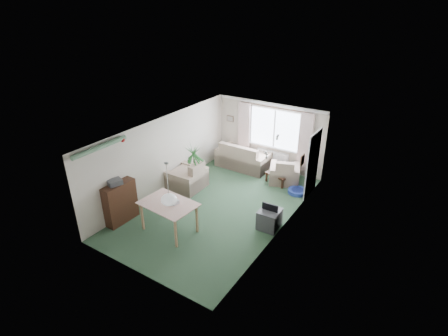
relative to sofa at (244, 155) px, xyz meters
The scene contains 25 objects.
ground 2.88m from the sofa, 75.29° to the right, with size 6.50×6.50×0.00m, color #2A462F.
window 1.46m from the sofa, 27.51° to the left, with size 1.80×0.03×1.30m, color white.
curtain_rod 2.06m from the sofa, 23.46° to the left, with size 2.60×0.03×0.03m, color black.
curtain_left 0.91m from the sofa, 120.98° to the left, with size 0.45×0.08×2.00m, color beige.
curtain_right 2.25m from the sofa, 10.39° to the left, with size 0.45×0.08×2.00m, color beige.
radiator 1.02m from the sofa, 25.51° to the left, with size 1.20×0.10×0.55m, color white.
doorway 2.81m from the sofa, 11.49° to the right, with size 0.03×0.95×2.00m, color black.
pendant_lamp 5.23m from the sofa, 79.65° to the right, with size 0.36×0.36×0.36m, color white.
tinsel_garland 5.50m from the sofa, 103.35° to the right, with size 1.60×1.60×0.12m, color #196626.
bauble_cluster_a 3.25m from the sofa, 42.46° to the right, with size 0.20×0.20×0.20m, color silver.
bauble_cluster_b 4.21m from the sofa, 52.72° to the right, with size 0.20×0.20×0.20m, color silver.
wall_picture_back 1.47m from the sofa, 151.34° to the left, with size 0.28×0.03×0.22m, color brown.
wall_picture_right 3.30m from the sofa, 29.84° to the right, with size 0.03×0.24×0.30m, color brown.
sofa is the anchor object (origin of this frame).
armchair_corner 1.71m from the sofa, ahead, with size 0.95×0.90×0.85m, color #C7B597.
armchair_left 2.44m from the sofa, 108.57° to the right, with size 1.06×1.00×0.95m, color beige.
coffee_table 1.66m from the sofa, 16.88° to the right, with size 0.77×0.43×0.35m, color black.
photo_frame 1.59m from the sofa, 15.95° to the right, with size 0.12×0.02×0.16m, color #53342A.
bookshelf 4.90m from the sofa, 103.21° to the right, with size 0.31×0.94×1.15m, color black.
hifi_box 5.02m from the sofa, 103.35° to the right, with size 0.28×0.35×0.14m, color #3E3E43.
houseplant 2.34m from the sofa, 102.19° to the right, with size 0.67×0.67×1.55m, color #1A4D25.
dining_table 4.42m from the sofa, 86.25° to the right, with size 1.31×0.88×0.82m, color tan.
gift_box 4.36m from the sofa, 84.68° to the right, with size 0.25×0.18×0.12m, color silver.
tv_cube 3.76m from the sofa, 49.85° to the right, with size 0.53×0.58×0.53m, color #333337.
pet_bed 2.52m from the sofa, 17.13° to the right, with size 0.58×0.58×0.12m, color navy.
Camera 1 is at (4.85, -7.29, 5.54)m, focal length 28.00 mm.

